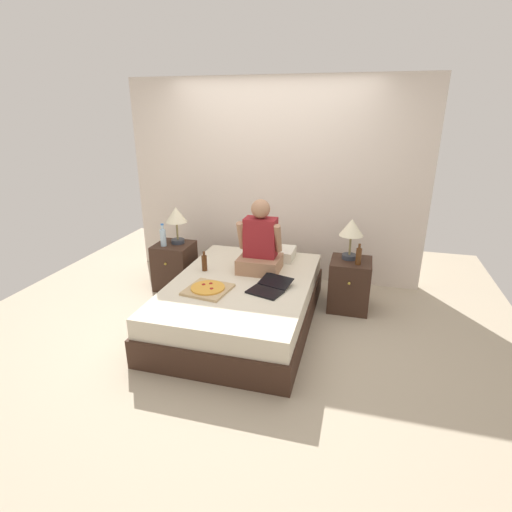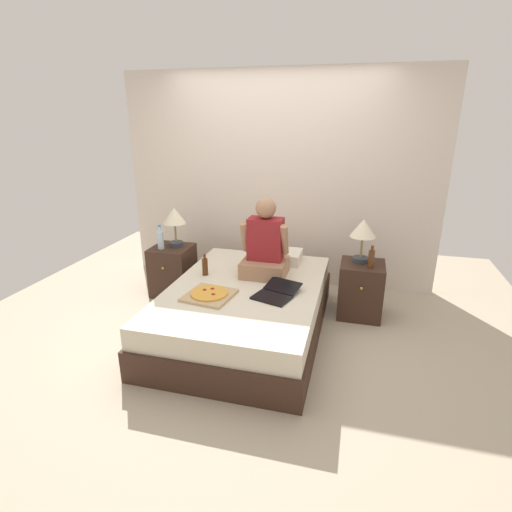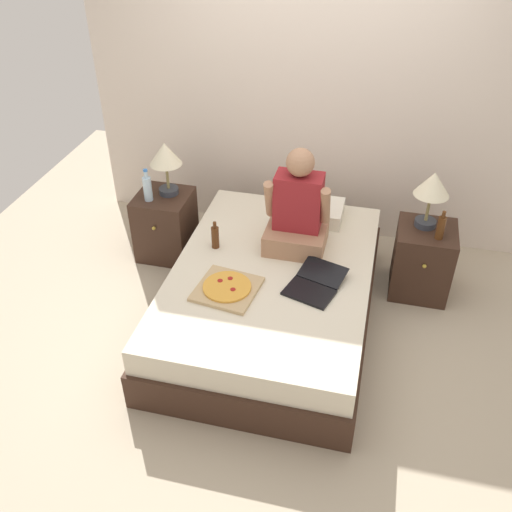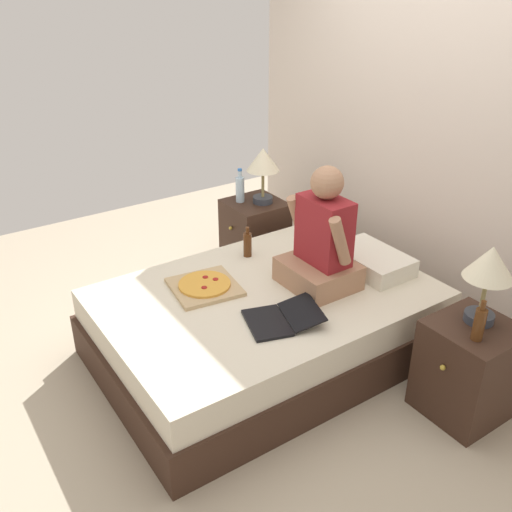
{
  "view_description": "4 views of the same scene",
  "coord_description": "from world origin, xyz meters",
  "px_view_note": "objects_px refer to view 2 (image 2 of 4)",
  "views": [
    {
      "loc": [
        1.13,
        -3.56,
        2.13
      ],
      "look_at": [
        0.14,
        0.05,
        0.75
      ],
      "focal_mm": 28.0,
      "sensor_mm": 36.0,
      "label": 1
    },
    {
      "loc": [
        0.98,
        -3.31,
        2.0
      ],
      "look_at": [
        0.12,
        -0.05,
        0.8
      ],
      "focal_mm": 28.0,
      "sensor_mm": 36.0,
      "label": 2
    },
    {
      "loc": [
        0.65,
        -3.14,
        2.94
      ],
      "look_at": [
        -0.1,
        -0.08,
        0.63
      ],
      "focal_mm": 40.0,
      "sensor_mm": 36.0,
      "label": 3
    },
    {
      "loc": [
        2.5,
        -1.76,
        2.31
      ],
      "look_at": [
        0.04,
        -0.1,
        0.77
      ],
      "focal_mm": 40.0,
      "sensor_mm": 36.0,
      "label": 4
    }
  ],
  "objects_px": {
    "lamp_on_right_nightstand": "(363,231)",
    "beer_bottle": "(371,259)",
    "bed": "(245,309)",
    "laptop": "(275,294)",
    "lamp_on_left_nightstand": "(174,218)",
    "beer_bottle_on_bed": "(205,266)",
    "water_bottle": "(160,239)",
    "pizza_box": "(209,295)",
    "nightstand_right": "(361,289)",
    "person_seated": "(265,247)",
    "nightstand_left": "(173,270)"
  },
  "relations": [
    {
      "from": "nightstand_right",
      "to": "lamp_on_left_nightstand",
      "type": "bearing_deg",
      "value": 178.63
    },
    {
      "from": "lamp_on_left_nightstand",
      "to": "lamp_on_right_nightstand",
      "type": "xyz_separation_m",
      "value": [
        2.06,
        0.0,
        0.0
      ]
    },
    {
      "from": "laptop",
      "to": "beer_bottle",
      "type": "bearing_deg",
      "value": 39.32
    },
    {
      "from": "bed",
      "to": "beer_bottle_on_bed",
      "type": "xyz_separation_m",
      "value": [
        -0.47,
        0.17,
        0.33
      ]
    },
    {
      "from": "nightstand_right",
      "to": "person_seated",
      "type": "bearing_deg",
      "value": -163.03
    },
    {
      "from": "bed",
      "to": "nightstand_right",
      "type": "distance_m",
      "value": 1.24
    },
    {
      "from": "water_bottle",
      "to": "beer_bottle",
      "type": "height_order",
      "value": "water_bottle"
    },
    {
      "from": "lamp_on_right_nightstand",
      "to": "beer_bottle",
      "type": "relative_size",
      "value": 1.96
    },
    {
      "from": "person_seated",
      "to": "bed",
      "type": "bearing_deg",
      "value": -107.87
    },
    {
      "from": "bed",
      "to": "lamp_on_right_nightstand",
      "type": "relative_size",
      "value": 4.61
    },
    {
      "from": "nightstand_left",
      "to": "water_bottle",
      "type": "height_order",
      "value": "water_bottle"
    },
    {
      "from": "bed",
      "to": "beer_bottle",
      "type": "height_order",
      "value": "beer_bottle"
    },
    {
      "from": "pizza_box",
      "to": "beer_bottle_on_bed",
      "type": "xyz_separation_m",
      "value": [
        -0.23,
        0.47,
        0.07
      ]
    },
    {
      "from": "nightstand_right",
      "to": "beer_bottle",
      "type": "distance_m",
      "value": 0.4
    },
    {
      "from": "bed",
      "to": "pizza_box",
      "type": "height_order",
      "value": "pizza_box"
    },
    {
      "from": "lamp_on_left_nightstand",
      "to": "laptop",
      "type": "xyz_separation_m",
      "value": [
        1.35,
        -0.82,
        -0.41
      ]
    },
    {
      "from": "bed",
      "to": "person_seated",
      "type": "relative_size",
      "value": 2.66
    },
    {
      "from": "water_bottle",
      "to": "beer_bottle_on_bed",
      "type": "height_order",
      "value": "water_bottle"
    },
    {
      "from": "beer_bottle",
      "to": "laptop",
      "type": "height_order",
      "value": "beer_bottle"
    },
    {
      "from": "bed",
      "to": "lamp_on_left_nightstand",
      "type": "height_order",
      "value": "lamp_on_left_nightstand"
    },
    {
      "from": "beer_bottle",
      "to": "person_seated",
      "type": "height_order",
      "value": "person_seated"
    },
    {
      "from": "nightstand_left",
      "to": "nightstand_right",
      "type": "relative_size",
      "value": 1.0
    },
    {
      "from": "lamp_on_right_nightstand",
      "to": "beer_bottle",
      "type": "height_order",
      "value": "lamp_on_right_nightstand"
    },
    {
      "from": "bed",
      "to": "lamp_on_right_nightstand",
      "type": "bearing_deg",
      "value": 33.42
    },
    {
      "from": "nightstand_left",
      "to": "pizza_box",
      "type": "distance_m",
      "value": 1.26
    },
    {
      "from": "bed",
      "to": "pizza_box",
      "type": "relative_size",
      "value": 4.61
    },
    {
      "from": "nightstand_left",
      "to": "beer_bottle",
      "type": "xyz_separation_m",
      "value": [
        2.2,
        -0.1,
        0.38
      ]
    },
    {
      "from": "laptop",
      "to": "pizza_box",
      "type": "bearing_deg",
      "value": -163.72
    },
    {
      "from": "bed",
      "to": "beer_bottle_on_bed",
      "type": "height_order",
      "value": "beer_bottle_on_bed"
    },
    {
      "from": "lamp_on_left_nightstand",
      "to": "person_seated",
      "type": "height_order",
      "value": "person_seated"
    },
    {
      "from": "lamp_on_left_nightstand",
      "to": "beer_bottle_on_bed",
      "type": "distance_m",
      "value": 0.83
    },
    {
      "from": "bed",
      "to": "laptop",
      "type": "height_order",
      "value": "laptop"
    },
    {
      "from": "water_bottle",
      "to": "person_seated",
      "type": "xyz_separation_m",
      "value": [
        1.25,
        -0.2,
        0.08
      ]
    },
    {
      "from": "lamp_on_right_nightstand",
      "to": "person_seated",
      "type": "height_order",
      "value": "person_seated"
    },
    {
      "from": "nightstand_right",
      "to": "laptop",
      "type": "relative_size",
      "value": 1.17
    },
    {
      "from": "water_bottle",
      "to": "laptop",
      "type": "height_order",
      "value": "water_bottle"
    },
    {
      "from": "nightstand_right",
      "to": "laptop",
      "type": "bearing_deg",
      "value": -134.14
    },
    {
      "from": "beer_bottle",
      "to": "bed",
      "type": "bearing_deg",
      "value": -154.85
    },
    {
      "from": "laptop",
      "to": "pizza_box",
      "type": "distance_m",
      "value": 0.59
    },
    {
      "from": "lamp_on_left_nightstand",
      "to": "lamp_on_right_nightstand",
      "type": "relative_size",
      "value": 1.0
    },
    {
      "from": "beer_bottle",
      "to": "lamp_on_right_nightstand",
      "type": "bearing_deg",
      "value": 123.69
    },
    {
      "from": "nightstand_right",
      "to": "lamp_on_right_nightstand",
      "type": "relative_size",
      "value": 1.27
    },
    {
      "from": "bed",
      "to": "lamp_on_left_nightstand",
      "type": "distance_m",
      "value": 1.4
    },
    {
      "from": "water_bottle",
      "to": "pizza_box",
      "type": "distance_m",
      "value": 1.25
    },
    {
      "from": "pizza_box",
      "to": "lamp_on_right_nightstand",
      "type": "bearing_deg",
      "value": 37.53
    },
    {
      "from": "beer_bottle",
      "to": "pizza_box",
      "type": "bearing_deg",
      "value": -148.89
    },
    {
      "from": "nightstand_right",
      "to": "bed",
      "type": "bearing_deg",
      "value": -149.28
    },
    {
      "from": "beer_bottle",
      "to": "nightstand_left",
      "type": "bearing_deg",
      "value": 177.4
    },
    {
      "from": "water_bottle",
      "to": "laptop",
      "type": "xyz_separation_m",
      "value": [
        1.47,
        -0.68,
        -0.19
      ]
    },
    {
      "from": "bed",
      "to": "beer_bottle_on_bed",
      "type": "relative_size",
      "value": 9.43
    }
  ]
}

